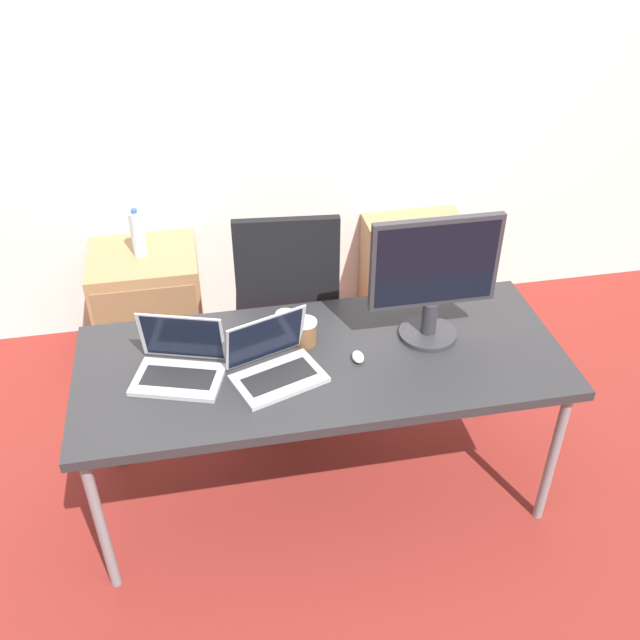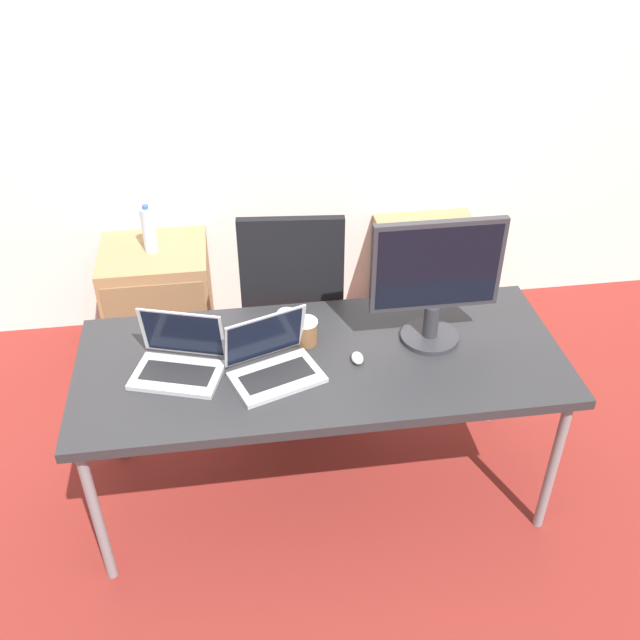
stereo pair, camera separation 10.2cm
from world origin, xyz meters
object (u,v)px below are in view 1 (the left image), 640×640
cabinet_right (416,276)px  laptop_right (179,365)px  water_bottle (138,234)px  coffee_cup_brown (305,332)px  office_chair (287,328)px  laptop_left (275,365)px  cabinet_left (149,304)px  mouse (358,357)px  monitor (434,277)px  coffee_cup_white (285,323)px

cabinet_right → laptop_right: 1.80m
water_bottle → coffee_cup_brown: 1.25m
office_chair → laptop_left: size_ratio=2.95×
office_chair → cabinet_left: office_chair is taller
laptop_right → mouse: bearing=-3.4°
monitor → cabinet_right: bearing=73.4°
water_bottle → laptop_right: laptop_right is taller
office_chair → mouse: 0.78m
mouse → coffee_cup_white: 0.34m
laptop_right → cabinet_right: bearing=41.7°
cabinet_right → water_bottle: bearing=179.9°
cabinet_right → coffee_cup_brown: size_ratio=5.79×
cabinet_right → laptop_right: laptop_right is taller
laptop_left → mouse: (0.32, 0.02, -0.03)m
cabinet_left → laptop_left: bearing=-66.9°
laptop_right → water_bottle: bearing=98.7°
monitor → coffee_cup_white: size_ratio=5.72×
cabinet_left → coffee_cup_brown: size_ratio=5.79×
water_bottle → monitor: 1.62m
office_chair → cabinet_right: 0.97m
cabinet_left → coffee_cup_white: coffee_cup_white is taller
cabinet_left → office_chair: bearing=-37.8°
monitor → coffee_cup_brown: bearing=174.7°
water_bottle → mouse: 1.47m
mouse → coffee_cup_white: bearing=136.4°
laptop_right → monitor: monitor is taller
cabinet_right → mouse: 1.43m
laptop_right → coffee_cup_brown: size_ratio=3.58×
office_chair → cabinet_right: size_ratio=1.84×
laptop_left → laptop_right: size_ratio=1.01×
cabinet_right → water_bottle: (-1.48, 0.00, 0.42)m
office_chair → cabinet_right: (0.81, 0.52, -0.12)m
laptop_right → coffee_cup_white: 0.46m
water_bottle → coffee_cup_brown: bearing=-57.8°
monitor → coffee_cup_white: 0.61m
office_chair → coffee_cup_brown: (-0.00, -0.54, 0.36)m
office_chair → cabinet_right: bearing=32.6°
coffee_cup_white → water_bottle: bearing=121.7°
cabinet_left → monitor: bearing=-43.7°
office_chair → water_bottle: (-0.67, 0.52, 0.30)m
water_bottle → cabinet_right: bearing=-0.1°
mouse → coffee_cup_brown: size_ratio=0.67×
monitor → mouse: bearing=-162.1°
cabinet_right → coffee_cup_white: bearing=-132.2°
office_chair → mouse: office_chair is taller
office_chair → monitor: bearing=-50.3°
cabinet_left → cabinet_right: 1.48m
cabinet_right → monitor: size_ratio=1.15×
mouse → coffee_cup_brown: coffee_cup_brown is taller
office_chair → coffee_cup_brown: bearing=-90.2°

